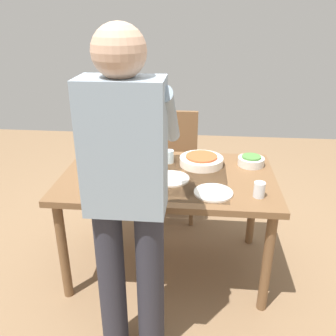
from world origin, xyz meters
name	(u,v)px	position (x,y,z in m)	size (l,w,h in m)	color
ground_plane	(168,265)	(0.00, 0.00, 0.00)	(6.00, 6.00, 0.00)	#846647
dining_table	(168,186)	(0.00, 0.00, 0.65)	(1.39, 0.85, 0.73)	brown
chair_near	(174,157)	(0.02, -0.80, 0.53)	(0.40, 0.40, 0.91)	#523019
person_server	(127,191)	(0.12, 0.68, 0.96)	(0.42, 0.61, 1.69)	#2D2D38
wine_bottle	(104,143)	(0.49, -0.26, 0.84)	(0.07, 0.07, 0.30)	black
wine_glass_left	(106,151)	(0.44, -0.13, 0.84)	(0.07, 0.07, 0.15)	white
wine_glass_right	(136,144)	(0.26, -0.29, 0.84)	(0.07, 0.07, 0.15)	white
water_cup_near_left	(169,157)	(0.01, -0.21, 0.78)	(0.06, 0.06, 0.09)	silver
water_cup_near_right	(259,190)	(-0.55, 0.25, 0.78)	(0.07, 0.07, 0.09)	silver
serving_bowl_pasta	(201,160)	(-0.21, -0.19, 0.77)	(0.30, 0.30, 0.07)	silver
side_bowl_salad	(251,161)	(-0.56, -0.22, 0.77)	(0.18, 0.18, 0.07)	silver
side_bowl_bread	(134,184)	(0.19, 0.22, 0.77)	(0.16, 0.16, 0.07)	silver
dinner_plate_near	(171,179)	(-0.03, 0.06, 0.74)	(0.23, 0.23, 0.01)	silver
dinner_plate_far	(213,193)	(-0.29, 0.23, 0.74)	(0.23, 0.23, 0.01)	silver
table_knife	(130,171)	(0.26, -0.03, 0.73)	(0.01, 0.20, 0.01)	silver
table_fork	(82,177)	(0.55, 0.09, 0.73)	(0.01, 0.18, 0.01)	silver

